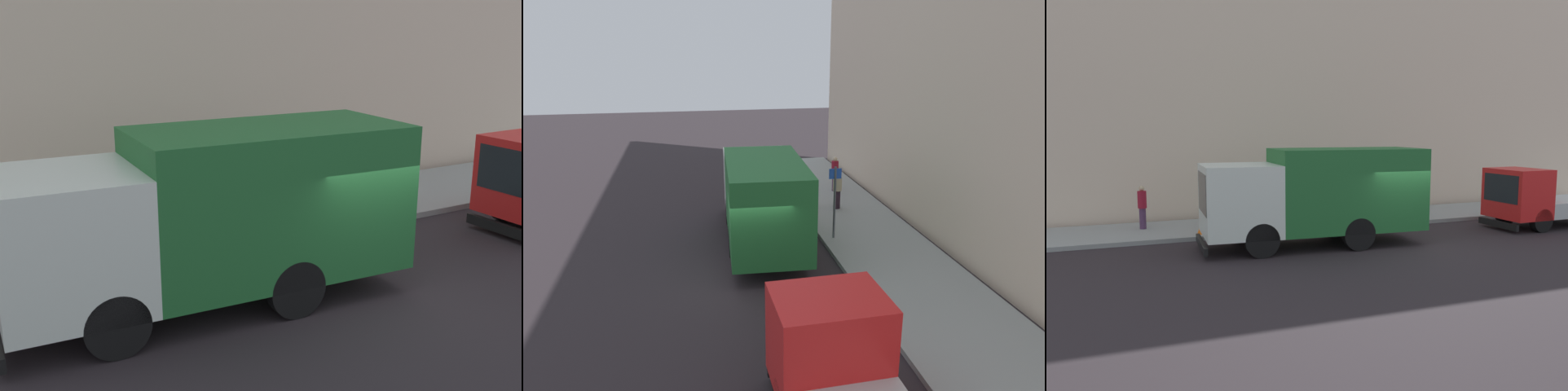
% 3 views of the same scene
% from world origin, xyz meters
% --- Properties ---
extents(ground, '(80.00, 80.00, 0.00)m').
position_xyz_m(ground, '(0.00, 0.00, 0.00)').
color(ground, '#2A2327').
extents(sidewalk, '(3.63, 30.00, 0.15)m').
position_xyz_m(sidewalk, '(4.82, 0.00, 0.08)').
color(sidewalk, '#959995').
rests_on(sidewalk, ground).
extents(building_facade, '(0.50, 30.00, 12.53)m').
position_xyz_m(building_facade, '(7.13, 0.00, 6.27)').
color(building_facade, beige).
rests_on(building_facade, ground).
extents(large_utility_truck, '(2.82, 7.45, 3.21)m').
position_xyz_m(large_utility_truck, '(0.93, 2.69, 1.76)').
color(large_utility_truck, white).
rests_on(large_utility_truck, ground).
extents(small_flatbed_truck, '(2.23, 5.37, 2.34)m').
position_xyz_m(small_flatbed_truck, '(0.91, -6.69, 1.08)').
color(small_flatbed_truck, red).
rests_on(small_flatbed_truck, ground).
extents(pedestrian_walking, '(0.50, 0.50, 1.60)m').
position_xyz_m(pedestrian_walking, '(4.51, 5.44, 0.99)').
color(pedestrian_walking, black).
rests_on(pedestrian_walking, sidewalk).
extents(pedestrian_standing, '(0.45, 0.45, 1.62)m').
position_xyz_m(pedestrian_standing, '(5.18, 7.97, 1.01)').
color(pedestrian_standing, '#4C2E4F').
rests_on(pedestrian_standing, sidewalk).
extents(traffic_cone_orange, '(0.42, 0.42, 0.60)m').
position_xyz_m(traffic_cone_orange, '(3.49, 6.02, 0.45)').
color(traffic_cone_orange, orange).
rests_on(traffic_cone_orange, sidewalk).
extents(street_sign_post, '(0.44, 0.08, 2.60)m').
position_xyz_m(street_sign_post, '(3.42, 2.31, 1.68)').
color(street_sign_post, '#4C5156').
rests_on(street_sign_post, sidewalk).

